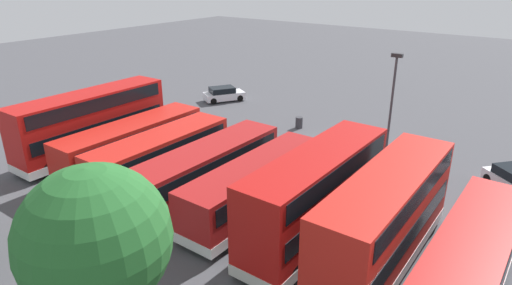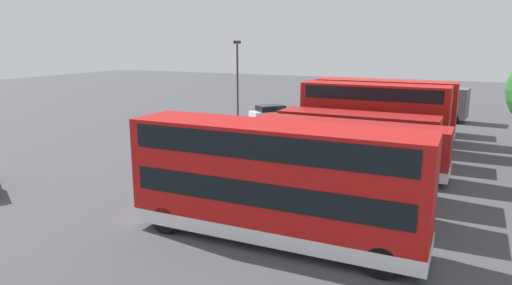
% 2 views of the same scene
% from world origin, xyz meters
% --- Properties ---
extents(ground_plane, '(140.00, 140.00, 0.00)m').
position_xyz_m(ground_plane, '(0.00, 0.00, 0.00)').
color(ground_plane, '#47474C').
extents(bus_single_deck_near_end, '(2.65, 10.64, 2.95)m').
position_xyz_m(bus_single_deck_near_end, '(-12.56, 10.00, 1.62)').
color(bus_single_deck_near_end, '#B71411').
rests_on(bus_single_deck_near_end, ground).
extents(bus_double_decker_second, '(2.64, 10.67, 4.55)m').
position_xyz_m(bus_double_decker_second, '(-9.02, 10.28, 2.45)').
color(bus_double_decker_second, red).
rests_on(bus_double_decker_second, ground).
extents(bus_double_decker_third, '(2.70, 10.41, 4.55)m').
position_xyz_m(bus_double_decker_third, '(-5.53, 10.13, 2.45)').
color(bus_double_decker_third, '#B71411').
rests_on(bus_double_decker_third, ground).
extents(bus_single_deck_fourth, '(2.70, 10.33, 2.95)m').
position_xyz_m(bus_single_deck_fourth, '(-1.70, 9.86, 1.62)').
color(bus_single_deck_fourth, '#A51919').
rests_on(bus_single_deck_fourth, ground).
extents(bus_single_deck_fifth, '(2.76, 11.43, 2.95)m').
position_xyz_m(bus_single_deck_fifth, '(1.92, 10.12, 1.62)').
color(bus_single_deck_fifth, '#A51919').
rests_on(bus_single_deck_fifth, ground).
extents(bus_single_deck_sixth, '(2.62, 10.11, 2.95)m').
position_xyz_m(bus_single_deck_sixth, '(5.65, 10.06, 1.62)').
color(bus_single_deck_sixth, red).
rests_on(bus_single_deck_sixth, ground).
extents(bus_single_deck_seventh, '(2.62, 10.81, 2.95)m').
position_xyz_m(bus_single_deck_seventh, '(8.84, 9.70, 1.62)').
color(bus_single_deck_seventh, red).
rests_on(bus_single_deck_seventh, ground).
extents(bus_double_decker_far_end, '(2.68, 11.35, 4.55)m').
position_xyz_m(bus_double_decker_far_end, '(12.61, 10.12, 2.45)').
color(bus_double_decker_far_end, '#B71411').
rests_on(bus_double_decker_far_end, ground).
extents(box_truck_blue, '(3.33, 7.73, 3.20)m').
position_xyz_m(box_truck_blue, '(-19.60, 12.63, 1.71)').
color(box_truck_blue, '#595960').
rests_on(box_truck_blue, ground).
extents(car_hatchback_silver, '(4.45, 4.18, 1.43)m').
position_xyz_m(car_hatchback_silver, '(-13.03, -1.10, 0.70)').
color(car_hatchback_silver, silver).
rests_on(car_hatchback_silver, ground).
extents(lamp_post_tall, '(0.70, 0.30, 7.57)m').
position_xyz_m(lamp_post_tall, '(-5.01, -0.66, 4.46)').
color(lamp_post_tall, '#38383D').
rests_on(lamp_post_tall, ground).
extents(waste_bin_yellow, '(0.60, 0.60, 0.95)m').
position_xyz_m(waste_bin_yellow, '(3.52, -3.34, 0.47)').
color(waste_bin_yellow, '#333338').
rests_on(waste_bin_yellow, ground).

